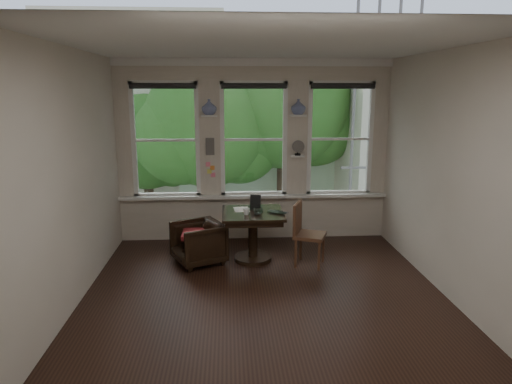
{
  "coord_description": "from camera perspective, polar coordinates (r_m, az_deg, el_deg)",
  "views": [
    {
      "loc": [
        -0.43,
        -5.34,
        2.51
      ],
      "look_at": [
        -0.05,
        0.9,
        1.11
      ],
      "focal_mm": 32.0,
      "sensor_mm": 36.0,
      "label": 1
    }
  ],
  "objects": [
    {
      "name": "side_chair_right",
      "position": [
        6.67,
        6.76,
        -5.34
      ],
      "size": [
        0.55,
        0.55,
        0.92
      ],
      "primitive_type": null,
      "rotation": [
        0.0,
        0.0,
        1.19
      ],
      "color": "#452618",
      "rests_on": "ground"
    },
    {
      "name": "wall_left",
      "position": [
        5.73,
        -21.99,
        1.57
      ],
      "size": [
        0.0,
        4.5,
        4.5
      ],
      "primitive_type": "plane",
      "rotation": [
        1.57,
        0.0,
        1.57
      ],
      "color": "beige",
      "rests_on": "ground"
    },
    {
      "name": "shelf_left",
      "position": [
        7.5,
        -5.86,
        9.46
      ],
      "size": [
        0.26,
        0.16,
        0.03
      ],
      "primitive_type": "cube",
      "color": "white",
      "rests_on": "ground"
    },
    {
      "name": "sticky_notes",
      "position": [
        7.63,
        -5.71,
        3.1
      ],
      "size": [
        0.16,
        0.01,
        0.24
      ],
      "primitive_type": null,
      "color": "pink",
      "rests_on": "ground"
    },
    {
      "name": "table",
      "position": [
        6.83,
        -0.4,
        -5.55
      ],
      "size": [
        0.9,
        0.9,
        0.75
      ],
      "primitive_type": null,
      "color": "black",
      "rests_on": "ground"
    },
    {
      "name": "armchair_left",
      "position": [
        6.79,
        -7.24,
        -6.34
      ],
      "size": [
        0.91,
        0.9,
        0.62
      ],
      "primitive_type": "imported",
      "rotation": [
        0.0,
        0.0,
        -1.12
      ],
      "color": "black",
      "rests_on": "ground"
    },
    {
      "name": "vase_left",
      "position": [
        7.5,
        -5.88,
        10.53
      ],
      "size": [
        0.24,
        0.24,
        0.25
      ],
      "primitive_type": "imported",
      "color": "silver",
      "rests_on": "shelf_left"
    },
    {
      "name": "cushion_red",
      "position": [
        6.75,
        -7.27,
        -5.23
      ],
      "size": [
        0.45,
        0.45,
        0.06
      ],
      "primitive_type": "cube",
      "color": "maroon",
      "rests_on": "armchair_left"
    },
    {
      "name": "wall_back",
      "position": [
        7.67,
        -0.29,
        5.09
      ],
      "size": [
        4.5,
        0.0,
        4.5
      ],
      "primitive_type": "plane",
      "rotation": [
        1.57,
        0.0,
        0.0
      ],
      "color": "beige",
      "rests_on": "ground"
    },
    {
      "name": "window_left",
      "position": [
        7.7,
        -11.2,
        6.38
      ],
      "size": [
        1.1,
        0.12,
        1.9
      ],
      "primitive_type": null,
      "color": "white",
      "rests_on": "ground"
    },
    {
      "name": "wall_right",
      "position": [
        6.06,
        22.8,
        2.06
      ],
      "size": [
        0.0,
        4.5,
        4.5
      ],
      "primitive_type": "plane",
      "rotation": [
        1.57,
        0.0,
        -1.57
      ],
      "color": "beige",
      "rests_on": "ground"
    },
    {
      "name": "intercom",
      "position": [
        7.58,
        -5.77,
        5.7
      ],
      "size": [
        0.14,
        0.06,
        0.28
      ],
      "primitive_type": "cube",
      "color": "#59544F",
      "rests_on": "ground"
    },
    {
      "name": "vase_right",
      "position": [
        7.58,
        5.32,
        10.56
      ],
      "size": [
        0.24,
        0.24,
        0.25
      ],
      "primitive_type": "imported",
      "color": "silver",
      "rests_on": "shelf_right"
    },
    {
      "name": "ceiling",
      "position": [
        5.38,
        1.13,
        17.88
      ],
      "size": [
        4.5,
        4.5,
        0.0
      ],
      "primitive_type": "plane",
      "rotation": [
        3.14,
        0.0,
        0.0
      ],
      "color": "silver",
      "rests_on": "ground"
    },
    {
      "name": "ground",
      "position": [
        5.92,
        1.0,
        -12.46
      ],
      "size": [
        4.5,
        4.5,
        0.0
      ],
      "primitive_type": "plane",
      "color": "black",
      "rests_on": "ground"
    },
    {
      "name": "tablet",
      "position": [
        6.85,
        -0.07,
        -1.27
      ],
      "size": [
        0.17,
        0.11,
        0.22
      ],
      "primitive_type": "cube",
      "rotation": [
        -0.26,
        0.0,
        -0.19
      ],
      "color": "black",
      "rests_on": "table"
    },
    {
      "name": "wall_front",
      "position": [
        3.28,
        4.23,
        -5.35
      ],
      "size": [
        4.5,
        0.0,
        4.5
      ],
      "primitive_type": "plane",
      "rotation": [
        -1.57,
        0.0,
        0.0
      ],
      "color": "beige",
      "rests_on": "ground"
    },
    {
      "name": "papers",
      "position": [
        6.86,
        -1.83,
        -2.19
      ],
      "size": [
        0.25,
        0.32,
        0.0
      ],
      "primitive_type": "cube",
      "rotation": [
        0.0,
        0.0,
        0.09
      ],
      "color": "silver",
      "rests_on": "table"
    },
    {
      "name": "desk_fan",
      "position": [
        7.62,
        5.24,
        5.22
      ],
      "size": [
        0.2,
        0.2,
        0.24
      ],
      "primitive_type": null,
      "color": "#59544F",
      "rests_on": "ground"
    },
    {
      "name": "shelf_right",
      "position": [
        7.59,
        5.3,
        9.51
      ],
      "size": [
        0.26,
        0.16,
        0.03
      ],
      "primitive_type": "cube",
      "color": "white",
      "rests_on": "ground"
    },
    {
      "name": "drinking_glass",
      "position": [
        6.58,
        0.29,
        -2.39
      ],
      "size": [
        0.16,
        0.16,
        0.11
      ],
      "primitive_type": "imported",
      "rotation": [
        0.0,
        0.0,
        -0.22
      ],
      "color": "white",
      "rests_on": "table"
    },
    {
      "name": "window_center",
      "position": [
        7.64,
        -0.29,
        6.58
      ],
      "size": [
        1.1,
        0.12,
        1.9
      ],
      "primitive_type": null,
      "color": "white",
      "rests_on": "ground"
    },
    {
      "name": "mug",
      "position": [
        6.57,
        -1.22,
        -2.46
      ],
      "size": [
        0.12,
        0.12,
        0.09
      ],
      "primitive_type": "imported",
      "rotation": [
        0.0,
        0.0,
        -0.27
      ],
      "color": "white",
      "rests_on": "table"
    },
    {
      "name": "laptop",
      "position": [
        6.62,
        2.52,
        -2.66
      ],
      "size": [
        0.36,
        0.33,
        0.02
      ],
      "primitive_type": "imported",
      "rotation": [
        0.0,
        0.0,
        -0.61
      ],
      "color": "black",
      "rests_on": "table"
    },
    {
      "name": "window_right",
      "position": [
        7.86,
        10.4,
        6.54
      ],
      "size": [
        1.1,
        0.12,
        1.9
      ],
      "primitive_type": null,
      "color": "white",
      "rests_on": "ground"
    }
  ]
}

